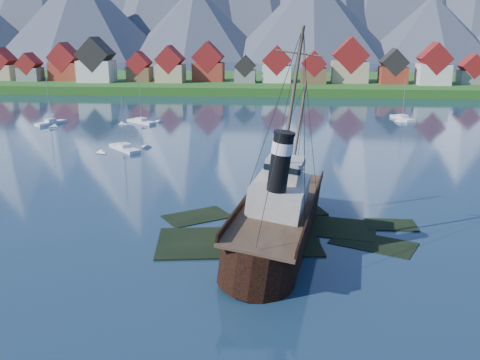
# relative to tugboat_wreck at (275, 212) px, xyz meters

# --- Properties ---
(ground) EXTENTS (1400.00, 1400.00, 0.00)m
(ground) POSITION_rel_tugboat_wreck_xyz_m (-0.97, 0.25, -3.11)
(ground) COLOR #152A3C
(ground) RESTS_ON ground
(shoal) EXTENTS (31.71, 21.24, 1.14)m
(shoal) POSITION_rel_tugboat_wreck_xyz_m (0.81, 2.40, -3.46)
(shoal) COLOR black
(shoal) RESTS_ON ground
(shore_bank) EXTENTS (600.00, 80.00, 3.20)m
(shore_bank) POSITION_rel_tugboat_wreck_xyz_m (-0.97, 170.25, -3.11)
(shore_bank) COLOR #184C15
(shore_bank) RESTS_ON ground
(seawall) EXTENTS (600.00, 2.50, 2.00)m
(seawall) POSITION_rel_tugboat_wreck_xyz_m (-0.97, 132.25, -3.11)
(seawall) COLOR #3F3D38
(seawall) RESTS_ON ground
(town) EXTENTS (250.96, 16.69, 17.30)m
(town) POSITION_rel_tugboat_wreck_xyz_m (-34.09, 152.43, 5.87)
(town) COLOR maroon
(town) RESTS_ON ground
(tugboat_wreck) EXTENTS (7.27, 31.31, 24.81)m
(tugboat_wreck) POSITION_rel_tugboat_wreck_xyz_m (0.00, 0.00, 0.00)
(tugboat_wreck) COLOR black
(tugboat_wreck) RESTS_ON ground
(sailboat_a) EXTENTS (7.92, 8.26, 11.18)m
(sailboat_a) POSITION_rel_tugboat_wreck_xyz_m (-30.52, 43.33, -2.86)
(sailboat_a) COLOR silver
(sailboat_a) RESTS_ON ground
(sailboat_b) EXTENTS (5.50, 8.24, 11.88)m
(sailboat_b) POSITION_rel_tugboat_wreck_xyz_m (-57.50, 70.45, -2.83)
(sailboat_b) COLOR silver
(sailboat_b) RESTS_ON ground
(sailboat_c) EXTENTS (8.44, 6.89, 11.34)m
(sailboat_c) POSITION_rel_tugboat_wreck_xyz_m (-35.45, 74.25, -2.86)
(sailboat_c) COLOR silver
(sailboat_c) RESTS_ON ground
(sailboat_e) EXTENTS (4.98, 9.72, 10.95)m
(sailboat_e) POSITION_rel_tugboat_wreck_xyz_m (31.52, 85.39, -2.87)
(sailboat_e) COLOR silver
(sailboat_e) RESTS_ON ground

